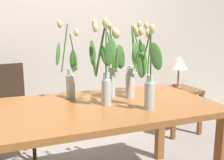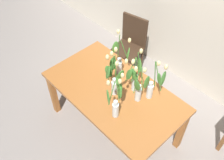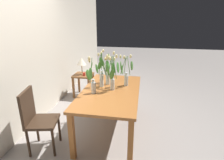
% 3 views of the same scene
% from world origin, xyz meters
% --- Properties ---
extents(ground_plane, '(18.00, 18.00, 0.00)m').
position_xyz_m(ground_plane, '(0.00, 0.00, 0.00)').
color(ground_plane, gray).
extents(dining_table, '(1.60, 0.90, 0.74)m').
position_xyz_m(dining_table, '(0.00, 0.00, 0.65)').
color(dining_table, '#A3602D').
rests_on(dining_table, ground).
extents(tulip_vase_0, '(0.15, 0.24, 0.55)m').
position_xyz_m(tulip_vase_0, '(0.25, -0.21, 0.95)').
color(tulip_vase_0, silver).
rests_on(tulip_vase_0, dining_table).
extents(tulip_vase_1, '(0.18, 0.25, 0.57)m').
position_xyz_m(tulip_vase_1, '(0.15, 0.15, 0.97)').
color(tulip_vase_1, silver).
rests_on(tulip_vase_1, dining_table).
extents(tulip_vase_2, '(0.21, 0.17, 0.59)m').
position_xyz_m(tulip_vase_2, '(-0.16, 0.25, 0.92)').
color(tulip_vase_2, silver).
rests_on(tulip_vase_2, dining_table).
extents(tulip_vase_3, '(0.19, 0.14, 0.58)m').
position_xyz_m(tulip_vase_3, '(0.36, 0.23, 0.93)').
color(tulip_vase_3, silver).
rests_on(tulip_vase_3, dining_table).
extents(tulip_vase_4, '(0.13, 0.19, 0.58)m').
position_xyz_m(tulip_vase_4, '(0.29, 0.09, 0.93)').
color(tulip_vase_4, silver).
rests_on(tulip_vase_4, dining_table).
extents(tulip_vase_5, '(0.24, 0.21, 0.59)m').
position_xyz_m(tulip_vase_5, '(0.02, -0.03, 0.98)').
color(tulip_vase_5, silver).
rests_on(tulip_vase_5, dining_table).
extents(dining_chair, '(0.47, 0.47, 0.93)m').
position_xyz_m(dining_chair, '(-0.64, 0.94, 0.52)').
color(dining_chair, '#382619').
rests_on(dining_chair, ground).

